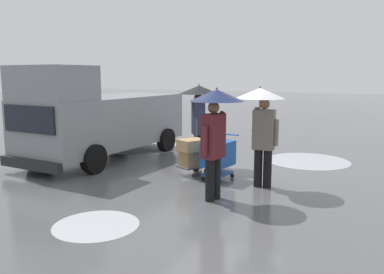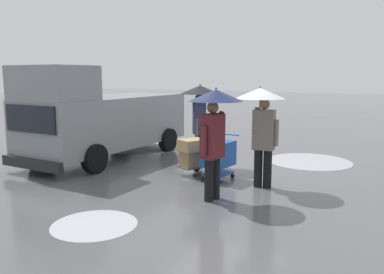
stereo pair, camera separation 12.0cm
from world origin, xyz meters
name	(u,v)px [view 1 (the left image)]	position (x,y,z in m)	size (l,w,h in m)	color
ground_plane	(227,173)	(0.00, 0.00, 0.00)	(90.00, 90.00, 0.00)	#5B5B5E
slush_patch_near_cluster	(308,161)	(-1.41, -2.32, 0.00)	(2.29, 2.29, 0.01)	#ADAFB5
slush_patch_under_van	(141,147)	(3.95, -1.83, 0.00)	(2.67, 2.67, 0.01)	silver
slush_patch_mid_street	(96,225)	(0.44, 4.15, 0.00)	(1.38, 1.38, 0.01)	silver
slush_patch_far_side	(72,155)	(4.94, 0.31, 0.00)	(1.40, 1.40, 0.01)	#999BA0
cargo_van_parked_right	(100,118)	(3.79, 0.28, 1.18)	(2.21, 5.35, 2.60)	gray
shopping_cart_vendor	(218,155)	(-0.05, 0.66, 0.57)	(0.63, 0.87, 1.02)	#1951B2
hand_dolly_boxes	(192,153)	(0.65, 0.61, 0.55)	(0.75, 0.85, 1.32)	#515156
pedestrian_pink_side	(199,106)	(1.02, -0.41, 1.58)	(1.04, 1.04, 2.15)	black
pedestrian_black_side	(262,113)	(-1.10, 0.76, 1.58)	(1.04, 1.04, 2.15)	black
pedestrian_white_side	(215,118)	(-0.62, 2.00, 1.58)	(1.04, 1.04, 2.15)	black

